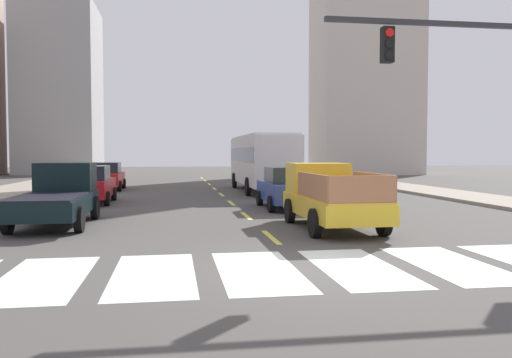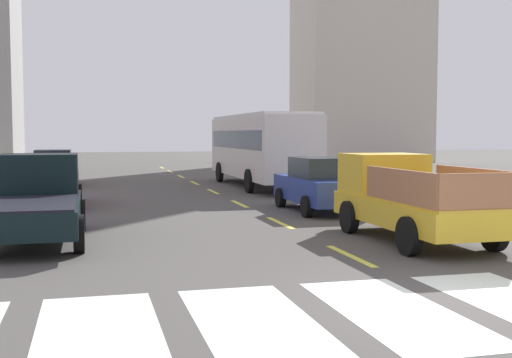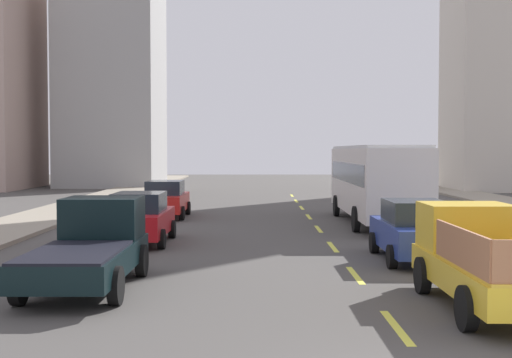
% 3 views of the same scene
% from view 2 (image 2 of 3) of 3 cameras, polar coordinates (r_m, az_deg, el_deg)
% --- Properties ---
extents(ground_plane, '(160.00, 160.00, 0.00)m').
position_cam_2_polar(ground_plane, '(9.89, 17.38, -10.64)').
color(ground_plane, '#494643').
extents(sidewalk_right, '(3.35, 110.00, 0.15)m').
position_cam_2_polar(sidewalk_right, '(31.40, 19.02, -0.58)').
color(sidewalk_right, gray).
rests_on(sidewalk_right, ground).
extents(crosswalk_stripe_2, '(1.55, 3.79, 0.01)m').
position_cam_2_polar(crosswalk_stripe_2, '(8.48, -13.65, -13.01)').
color(crosswalk_stripe_2, silver).
rests_on(crosswalk_stripe_2, ground).
extents(crosswalk_stripe_3, '(1.55, 3.79, 0.01)m').
position_cam_2_polar(crosswalk_stripe_3, '(8.73, -0.06, -12.40)').
color(crosswalk_stripe_3, silver).
rests_on(crosswalk_stripe_3, ground).
extents(crosswalk_stripe_4, '(1.55, 3.79, 0.01)m').
position_cam_2_polar(crosswalk_stripe_4, '(9.41, 12.09, -11.27)').
color(crosswalk_stripe_4, silver).
rests_on(crosswalk_stripe_4, ground).
extents(lane_dash_0, '(0.16, 2.40, 0.01)m').
position_cam_2_polar(lane_dash_0, '(13.37, 8.26, -6.66)').
color(lane_dash_0, '#D9D445').
rests_on(lane_dash_0, ground).
extents(lane_dash_1, '(0.16, 2.40, 0.01)m').
position_cam_2_polar(lane_dash_1, '(18.02, 2.11, -3.86)').
color(lane_dash_1, '#D9D445').
rests_on(lane_dash_1, ground).
extents(lane_dash_2, '(0.16, 2.40, 0.01)m').
position_cam_2_polar(lane_dash_2, '(22.82, -1.46, -2.19)').
color(lane_dash_2, '#D9D445').
rests_on(lane_dash_2, ground).
extents(lane_dash_3, '(0.16, 2.40, 0.01)m').
position_cam_2_polar(lane_dash_3, '(27.69, -3.78, -1.10)').
color(lane_dash_3, '#D9D445').
rests_on(lane_dash_3, ground).
extents(lane_dash_4, '(0.16, 2.40, 0.01)m').
position_cam_2_polar(lane_dash_4, '(32.61, -5.40, -0.34)').
color(lane_dash_4, '#D9D445').
rests_on(lane_dash_4, ground).
extents(lane_dash_5, '(0.16, 2.40, 0.01)m').
position_cam_2_polar(lane_dash_5, '(37.54, -6.60, 0.22)').
color(lane_dash_5, '#D9D445').
rests_on(lane_dash_5, ground).
extents(lane_dash_6, '(0.16, 2.40, 0.01)m').
position_cam_2_polar(lane_dash_6, '(42.49, -7.52, 0.66)').
color(lane_dash_6, '#D9D445').
rests_on(lane_dash_6, ground).
extents(lane_dash_7, '(0.16, 2.40, 0.01)m').
position_cam_2_polar(lane_dash_7, '(47.45, -8.25, 1.00)').
color(lane_dash_7, '#D9D445').
rests_on(lane_dash_7, ground).
extents(pickup_stakebed, '(2.18, 5.20, 1.96)m').
position_cam_2_polar(pickup_stakebed, '(15.67, 13.07, -1.70)').
color(pickup_stakebed, gold).
rests_on(pickup_stakebed, ground).
extents(pickup_dark, '(2.18, 5.20, 1.96)m').
position_cam_2_polar(pickup_dark, '(15.99, -18.70, -1.76)').
color(pickup_dark, black).
rests_on(pickup_dark, ground).
extents(city_bus, '(2.72, 10.80, 3.32)m').
position_cam_2_polar(city_bus, '(30.07, 0.36, 3.03)').
color(city_bus, silver).
rests_on(city_bus, ground).
extents(sedan_far, '(2.02, 4.40, 1.72)m').
position_cam_2_polar(sedan_far, '(23.03, -17.60, -0.18)').
color(sedan_far, red).
rests_on(sedan_far, ground).
extents(sedan_near_left, '(2.02, 4.40, 1.72)m').
position_cam_2_polar(sedan_near_left, '(20.70, 5.67, -0.46)').
color(sedan_near_left, navy).
rests_on(sedan_near_left, ground).
extents(sedan_near_right, '(2.02, 4.40, 1.72)m').
position_cam_2_polar(sedan_near_right, '(31.88, -17.31, 0.94)').
color(sedan_near_right, red).
rests_on(sedan_near_right, ground).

